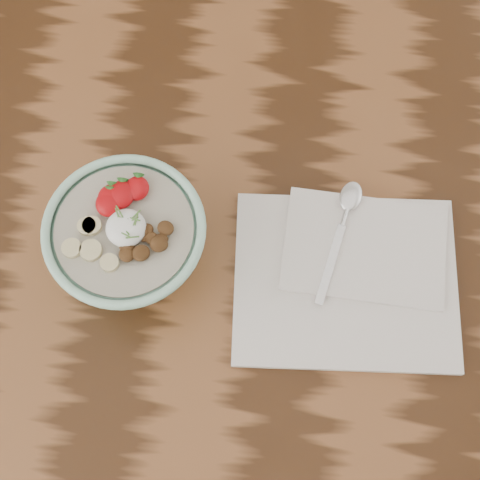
# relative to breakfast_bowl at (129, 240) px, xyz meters

# --- Properties ---
(table) EXTENTS (1.60, 0.90, 0.75)m
(table) POSITION_rel_breakfast_bowl_xyz_m (-0.01, 0.06, -0.16)
(table) COLOR #371E0D
(table) RESTS_ON ground
(breakfast_bowl) EXTENTS (0.19, 0.19, 0.12)m
(breakfast_bowl) POSITION_rel_breakfast_bowl_xyz_m (0.00, 0.00, 0.00)
(breakfast_bowl) COLOR #A1D9BE
(breakfast_bowl) RESTS_ON table
(napkin) EXTENTS (0.29, 0.24, 0.02)m
(napkin) POSITION_rel_breakfast_bowl_xyz_m (0.27, 0.00, -0.06)
(napkin) COLOR silver
(napkin) RESTS_ON table
(spoon) EXTENTS (0.06, 0.17, 0.01)m
(spoon) POSITION_rel_breakfast_bowl_xyz_m (0.26, 0.08, -0.04)
(spoon) COLOR silver
(spoon) RESTS_ON napkin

